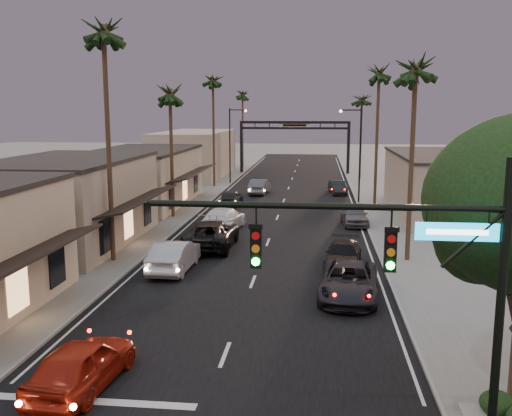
% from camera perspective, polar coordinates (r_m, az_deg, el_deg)
% --- Properties ---
extents(ground, '(200.00, 200.00, 0.00)m').
position_cam_1_polar(ground, '(50.28, 2.39, -0.32)').
color(ground, slate).
rests_on(ground, ground).
extents(road, '(14.00, 120.00, 0.02)m').
position_cam_1_polar(road, '(55.20, 2.74, 0.59)').
color(road, black).
rests_on(road, ground).
extents(sidewalk_left, '(5.00, 92.00, 0.12)m').
position_cam_1_polar(sidewalk_left, '(63.31, -5.49, 1.80)').
color(sidewalk_left, slate).
rests_on(sidewalk_left, ground).
extents(sidewalk_right, '(5.00, 92.00, 0.12)m').
position_cam_1_polar(sidewalk_right, '(62.33, 11.89, 1.51)').
color(sidewalk_right, slate).
rests_on(sidewalk_right, ground).
extents(storefront_mid, '(8.00, 14.00, 5.50)m').
position_cam_1_polar(storefront_mid, '(39.42, -18.24, 0.42)').
color(storefront_mid, gray).
rests_on(storefront_mid, ground).
extents(storefront_far, '(8.00, 16.00, 5.00)m').
position_cam_1_polar(storefront_far, '(54.27, -11.29, 2.92)').
color(storefront_far, tan).
rests_on(storefront_far, ground).
extents(storefront_dist, '(8.00, 20.00, 6.00)m').
position_cam_1_polar(storefront_dist, '(76.37, -6.14, 5.38)').
color(storefront_dist, gray).
rests_on(storefront_dist, ground).
extents(building_right, '(8.00, 18.00, 5.00)m').
position_cam_1_polar(building_right, '(50.95, 18.34, 2.16)').
color(building_right, gray).
rests_on(building_right, ground).
extents(traffic_signal, '(8.51, 0.22, 7.80)m').
position_cam_1_polar(traffic_signal, '(14.13, 15.99, -6.07)').
color(traffic_signal, black).
rests_on(traffic_signal, ground).
extents(arch, '(15.20, 0.40, 7.27)m').
position_cam_1_polar(arch, '(79.52, 3.88, 7.42)').
color(arch, black).
rests_on(arch, ground).
extents(streetlight_right, '(2.13, 0.30, 9.00)m').
position_cam_1_polar(streetlight_right, '(54.63, 10.09, 5.98)').
color(streetlight_right, black).
rests_on(streetlight_right, ground).
extents(streetlight_left, '(2.13, 0.30, 9.00)m').
position_cam_1_polar(streetlight_left, '(68.24, -2.40, 6.86)').
color(streetlight_left, black).
rests_on(streetlight_left, ground).
extents(palm_lb, '(3.20, 3.20, 15.20)m').
position_cam_1_polar(palm_lb, '(33.86, -15.04, 17.20)').
color(palm_lb, '#38281C').
rests_on(palm_lb, ground).
extents(palm_lc, '(3.20, 3.20, 12.20)m').
position_cam_1_polar(palm_lc, '(46.94, -8.61, 11.69)').
color(palm_lc, '#38281C').
rests_on(palm_lc, ground).
extents(palm_ld, '(3.20, 3.20, 14.20)m').
position_cam_1_polar(palm_ld, '(65.57, -4.34, 12.92)').
color(palm_ld, '#38281C').
rests_on(palm_ld, ground).
extents(palm_ra, '(3.20, 3.20, 13.20)m').
position_cam_1_polar(palm_ra, '(33.91, 15.72, 13.85)').
color(palm_ra, '#38281C').
rests_on(palm_ra, ground).
extents(palm_rb, '(3.20, 3.20, 14.20)m').
position_cam_1_polar(palm_rb, '(53.77, 12.23, 13.41)').
color(palm_rb, '#38281C').
rests_on(palm_rb, ground).
extents(palm_rc, '(3.20, 3.20, 12.20)m').
position_cam_1_polar(palm_rc, '(73.60, 10.56, 10.93)').
color(palm_rc, '#38281C').
rests_on(palm_rc, ground).
extents(palm_far, '(3.20, 3.20, 13.20)m').
position_cam_1_polar(palm_far, '(88.19, -1.36, 11.51)').
color(palm_far, '#38281C').
rests_on(palm_far, ground).
extents(oncoming_red, '(2.43, 4.99, 1.64)m').
position_cam_1_polar(oncoming_red, '(19.70, -17.03, -14.71)').
color(oncoming_red, '#97190B').
rests_on(oncoming_red, ground).
extents(oncoming_pickup, '(2.98, 6.40, 1.77)m').
position_cam_1_polar(oncoming_pickup, '(37.02, -4.48, -2.63)').
color(oncoming_pickup, black).
rests_on(oncoming_pickup, ground).
extents(oncoming_silver, '(1.96, 5.27, 1.72)m').
position_cam_1_polar(oncoming_silver, '(32.03, -8.16, -4.73)').
color(oncoming_silver, '#A7A6AC').
rests_on(oncoming_silver, ground).
extents(oncoming_white, '(3.04, 6.08, 1.70)m').
position_cam_1_polar(oncoming_white, '(42.35, -3.27, -1.08)').
color(oncoming_white, silver).
rests_on(oncoming_white, ground).
extents(oncoming_dgrey, '(1.96, 4.43, 1.48)m').
position_cam_1_polar(oncoming_dgrey, '(53.32, -2.50, 1.07)').
color(oncoming_dgrey, black).
rests_on(oncoming_dgrey, ground).
extents(oncoming_grey_far, '(1.96, 4.90, 1.58)m').
position_cam_1_polar(oncoming_grey_far, '(60.34, 0.32, 2.15)').
color(oncoming_grey_far, '#4C4C51').
rests_on(oncoming_grey_far, ground).
extents(curbside_near, '(3.18, 6.02, 1.61)m').
position_cam_1_polar(curbside_near, '(27.62, 9.26, -7.25)').
color(curbside_near, black).
rests_on(curbside_near, ground).
extents(curbside_black, '(2.44, 4.99, 1.40)m').
position_cam_1_polar(curbside_black, '(32.94, 8.72, -4.63)').
color(curbside_black, black).
rests_on(curbside_black, ground).
extents(curbside_grey, '(2.18, 4.77, 1.59)m').
position_cam_1_polar(curbside_grey, '(44.81, 9.81, -0.68)').
color(curbside_grey, '#54555A').
rests_on(curbside_grey, ground).
extents(curbside_far, '(2.03, 4.43, 1.41)m').
position_cam_1_polar(curbside_far, '(60.97, 8.16, 2.05)').
color(curbside_far, black).
rests_on(curbside_far, ground).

